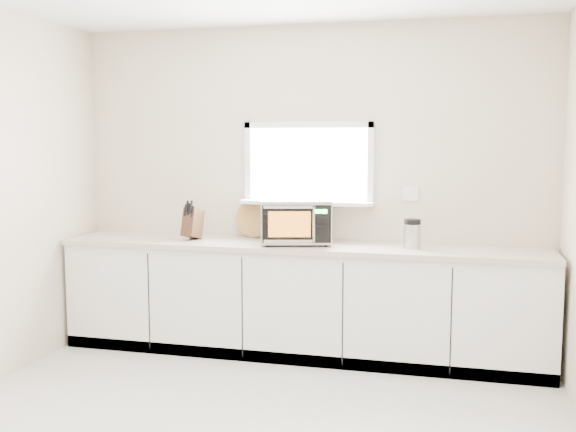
% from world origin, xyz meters
% --- Properties ---
extents(back_wall, '(4.00, 0.17, 2.70)m').
position_xyz_m(back_wall, '(0.00, 2.00, 1.36)').
color(back_wall, beige).
rests_on(back_wall, ground).
extents(cabinets, '(3.92, 0.60, 0.88)m').
position_xyz_m(cabinets, '(0.00, 1.70, 0.44)').
color(cabinets, silver).
rests_on(cabinets, ground).
extents(countertop, '(3.92, 0.64, 0.04)m').
position_xyz_m(countertop, '(0.00, 1.69, 0.90)').
color(countertop, beige).
rests_on(countertop, cabinets).
extents(microwave, '(0.65, 0.56, 0.36)m').
position_xyz_m(microwave, '(-0.04, 1.69, 1.11)').
color(microwave, black).
rests_on(microwave, countertop).
extents(knife_block, '(0.14, 0.24, 0.33)m').
position_xyz_m(knife_block, '(-0.93, 1.69, 1.06)').
color(knife_block, '#432A18').
rests_on(knife_block, countertop).
extents(cutting_board, '(0.32, 0.08, 0.32)m').
position_xyz_m(cutting_board, '(-0.47, 1.94, 1.08)').
color(cutting_board, '#AB7D42').
rests_on(cutting_board, countertop).
extents(coffee_grinder, '(0.16, 0.16, 0.23)m').
position_xyz_m(coffee_grinder, '(0.89, 1.69, 1.03)').
color(coffee_grinder, '#ACAEB3').
rests_on(coffee_grinder, countertop).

